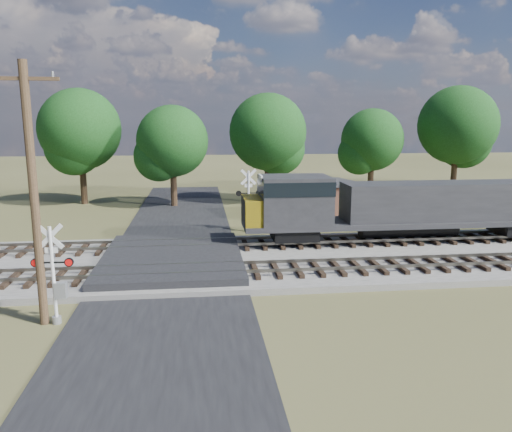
{
  "coord_description": "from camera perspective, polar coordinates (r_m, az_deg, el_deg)",
  "views": [
    {
      "loc": [
        1.43,
        -24.53,
        7.44
      ],
      "look_at": [
        4.5,
        2.0,
        2.21
      ],
      "focal_mm": 35.0,
      "sensor_mm": 36.0,
      "label": 1
    }
  ],
  "objects": [
    {
      "name": "ballast_bed",
      "position": [
        27.45,
        11.89,
        -4.57
      ],
      "size": [
        140.0,
        10.0,
        0.3
      ],
      "primitive_type": "cube",
      "color": "gray",
      "rests_on": "ground"
    },
    {
      "name": "crossing_panel",
      "position": [
        26.07,
        -9.52,
        -4.94
      ],
      "size": [
        7.0,
        9.0,
        0.62
      ],
      "primitive_type": "cube",
      "color": "#262628",
      "rests_on": "ground"
    },
    {
      "name": "road",
      "position": [
        25.66,
        -9.56,
        -5.84
      ],
      "size": [
        7.0,
        60.0,
        0.08
      ],
      "primitive_type": "cube",
      "color": "black",
      "rests_on": "ground"
    },
    {
      "name": "equipment_shed",
      "position": [
        37.35,
        7.97,
        1.77
      ],
      "size": [
        5.06,
        5.06,
        2.89
      ],
      "rotation": [
        0.0,
        0.0,
        0.22
      ],
      "color": "#48281E",
      "rests_on": "ground"
    },
    {
      "name": "ground",
      "position": [
        25.68,
        -9.55,
        -5.92
      ],
      "size": [
        160.0,
        160.0,
        0.0
      ],
      "primitive_type": "plane",
      "color": "#454525",
      "rests_on": "ground"
    },
    {
      "name": "utility_pole",
      "position": [
        19.14,
        -24.09,
        2.71
      ],
      "size": [
        2.3,
        0.31,
        9.38
      ],
      "rotation": [
        0.0,
        0.0,
        0.02
      ],
      "color": "#3D2D1C",
      "rests_on": "ground"
    },
    {
      "name": "crossing_signal_near",
      "position": [
        19.68,
        -21.89,
        -7.09
      ],
      "size": [
        1.53,
        0.33,
        3.78
      ],
      "rotation": [
        0.0,
        0.0,
        -0.06
      ],
      "color": "silver",
      "rests_on": "ground"
    },
    {
      "name": "track_near",
      "position": [
        23.66,
        -2.21,
        -6.2
      ],
      "size": [
        140.0,
        2.6,
        0.33
      ],
      "color": "black",
      "rests_on": "ballast_bed"
    },
    {
      "name": "treeline",
      "position": [
        44.71,
        -1.78,
        9.92
      ],
      "size": [
        80.98,
        10.48,
        11.84
      ],
      "color": "black",
      "rests_on": "ground"
    },
    {
      "name": "crossing_signal_far",
      "position": [
        33.09,
        -1.0,
        1.17
      ],
      "size": [
        1.69,
        0.37,
        4.2
      ],
      "rotation": [
        0.0,
        0.0,
        3.21
      ],
      "color": "silver",
      "rests_on": "ground"
    },
    {
      "name": "track_far",
      "position": [
        28.47,
        -2.99,
        -3.22
      ],
      "size": [
        140.0,
        2.6,
        0.33
      ],
      "color": "black",
      "rests_on": "ballast_bed"
    }
  ]
}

